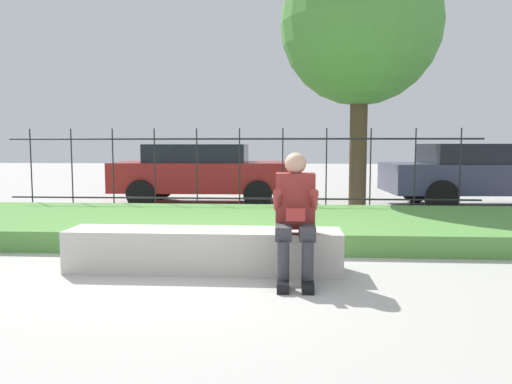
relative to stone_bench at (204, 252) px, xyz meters
name	(u,v)px	position (x,y,z in m)	size (l,w,h in m)	color
ground_plane	(202,270)	(-0.03, 0.00, -0.19)	(60.00, 60.00, 0.00)	#B2AFA8
stone_bench	(204,252)	(0.00, 0.00, 0.00)	(2.84, 0.54, 0.43)	beige
person_seated_reader	(295,212)	(0.94, -0.30, 0.48)	(0.42, 0.73, 1.23)	black
grass_berm	(227,225)	(-0.03, 2.20, -0.06)	(10.71, 2.99, 0.26)	#569342
iron_fence	(240,170)	(-0.03, 4.05, 0.66)	(8.71, 0.03, 1.61)	#232326
car_parked_center	(203,172)	(-1.02, 5.92, 0.52)	(3.95, 1.96, 1.32)	maroon
car_parked_right	(493,173)	(5.16, 5.73, 0.53)	(4.59, 2.11, 1.33)	#383D56
tree_behind_fence	(360,26)	(2.27, 5.14, 3.46)	(3.16, 3.16, 5.25)	#4C3D28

